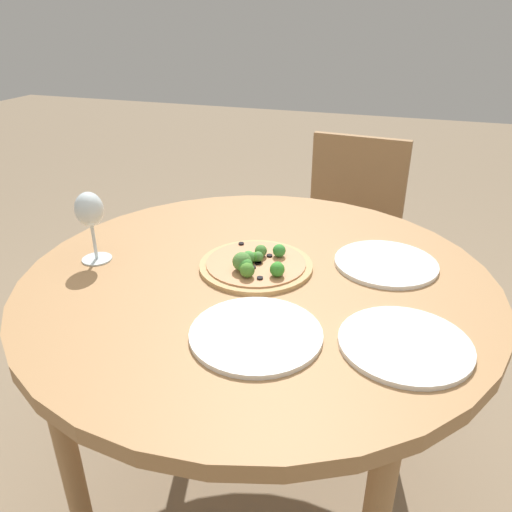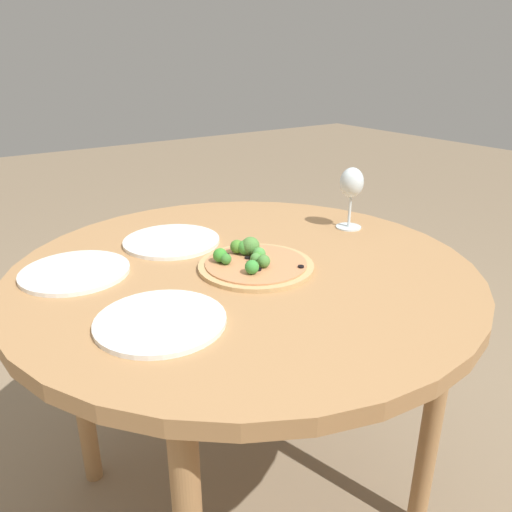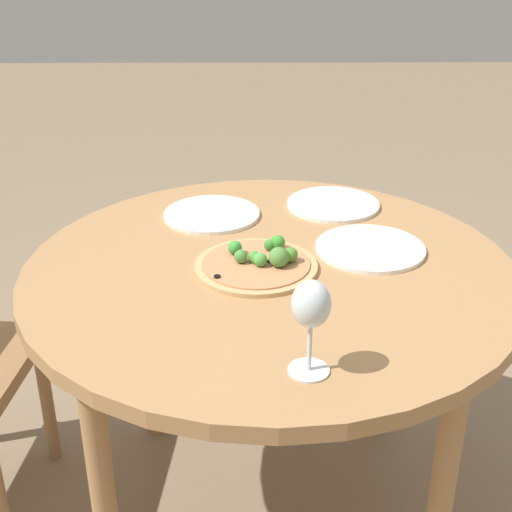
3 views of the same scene
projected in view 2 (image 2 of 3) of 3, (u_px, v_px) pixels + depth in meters
name	position (u px, v px, depth m)	size (l,w,h in m)	color
ground_plane	(246.00, 499.00, 1.45)	(12.00, 12.00, 0.00)	#847056
dining_table	(244.00, 293.00, 1.20)	(1.08, 1.08, 0.74)	#A87A4C
pizza	(253.00, 262.00, 1.16)	(0.27, 0.27, 0.06)	tan
wine_glass	(352.00, 185.00, 1.38)	(0.07, 0.07, 0.17)	silver
plate_near	(172.00, 241.00, 1.31)	(0.25, 0.25, 0.01)	white
plate_far	(161.00, 321.00, 0.92)	(0.24, 0.24, 0.01)	white
plate_side	(75.00, 272.00, 1.12)	(0.24, 0.24, 0.01)	white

